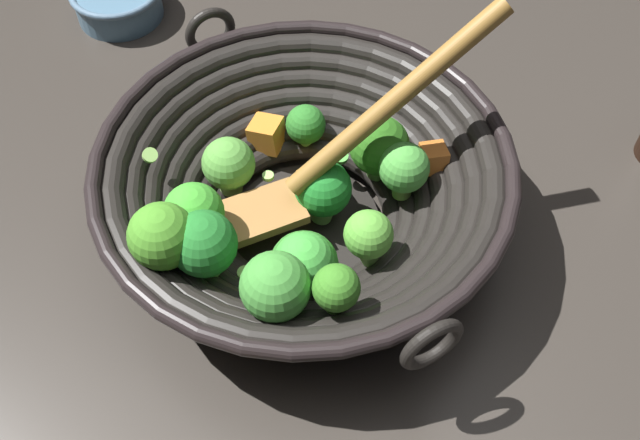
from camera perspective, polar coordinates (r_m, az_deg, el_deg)
ground_plane at (r=0.73m, az=-1.13°, el=-0.65°), size 4.00×4.00×0.00m
wok at (r=0.67m, az=-1.34°, el=2.39°), size 0.41×0.38×0.21m
prep_bowl at (r=0.97m, az=-15.14°, el=15.88°), size 0.11×0.11×0.04m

